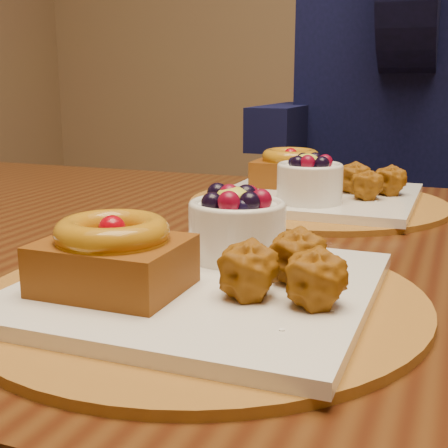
{
  "coord_description": "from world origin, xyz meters",
  "views": [
    {
      "loc": [
        0.09,
        -0.66,
        0.94
      ],
      "look_at": [
        -0.11,
        -0.16,
        0.81
      ],
      "focal_mm": 50.0,
      "sensor_mm": 36.0,
      "label": 1
    }
  ],
  "objects_px": {
    "dining_table": "(274,303)",
    "place_setting_near": "(200,272)",
    "chair_far": "(387,274)",
    "diner": "(413,59)",
    "place_setting_far": "(315,190)"
  },
  "relations": [
    {
      "from": "dining_table",
      "to": "diner",
      "type": "xyz_separation_m",
      "value": [
        0.08,
        0.73,
        0.3
      ]
    },
    {
      "from": "dining_table",
      "to": "chair_far",
      "type": "bearing_deg",
      "value": 87.42
    },
    {
      "from": "place_setting_near",
      "to": "place_setting_far",
      "type": "bearing_deg",
      "value": 89.98
    },
    {
      "from": "place_setting_near",
      "to": "chair_far",
      "type": "distance_m",
      "value": 1.15
    },
    {
      "from": "chair_far",
      "to": "diner",
      "type": "height_order",
      "value": "diner"
    },
    {
      "from": "dining_table",
      "to": "place_setting_far",
      "type": "distance_m",
      "value": 0.24
    },
    {
      "from": "chair_far",
      "to": "diner",
      "type": "distance_m",
      "value": 0.55
    },
    {
      "from": "diner",
      "to": "place_setting_far",
      "type": "bearing_deg",
      "value": -82.51
    },
    {
      "from": "place_setting_near",
      "to": "diner",
      "type": "height_order",
      "value": "diner"
    },
    {
      "from": "place_setting_near",
      "to": "place_setting_far",
      "type": "distance_m",
      "value": 0.43
    },
    {
      "from": "dining_table",
      "to": "place_setting_near",
      "type": "height_order",
      "value": "place_setting_near"
    },
    {
      "from": "place_setting_far",
      "to": "diner",
      "type": "distance_m",
      "value": 0.56
    },
    {
      "from": "place_setting_near",
      "to": "chair_far",
      "type": "height_order",
      "value": "place_setting_near"
    },
    {
      "from": "place_setting_far",
      "to": "place_setting_near",
      "type": "bearing_deg",
      "value": -90.02
    },
    {
      "from": "dining_table",
      "to": "place_setting_near",
      "type": "relative_size",
      "value": 4.21
    }
  ]
}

